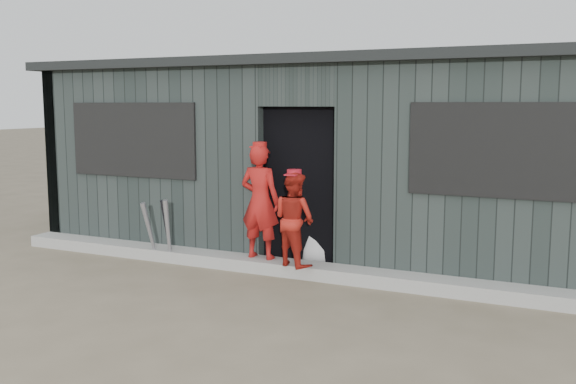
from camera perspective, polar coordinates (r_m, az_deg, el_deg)
The scene contains 9 objects.
ground at distance 6.24m, azimuth -7.11°, elevation -11.20°, with size 80.00×80.00×0.00m, color brown.
curb at distance 7.76m, azimuth 0.06°, elevation -6.77°, with size 8.00×0.36×0.15m, color gray.
bat_left at distance 8.32m, azimuth -10.62°, elevation -3.46°, with size 0.07×0.07×0.84m, color gray.
bat_mid at distance 8.48m, azimuth -12.18°, elevation -3.47°, with size 0.07×0.07×0.80m, color gray.
bat_right at distance 8.42m, azimuth -10.69°, elevation -3.37°, with size 0.07×0.07×0.85m, color black.
player_red_left at distance 7.81m, azimuth -2.50°, elevation -0.85°, with size 0.51×0.34×1.40m, color #A41614.
player_red_right at distance 7.45m, azimuth 0.55°, elevation -2.42°, with size 0.54×0.42×1.11m, color #A41D14.
player_grey_back at distance 8.00m, azimuth 3.03°, elevation -1.65°, with size 0.70×0.45×1.43m, color silver.
dugout at distance 9.09m, azimuth 4.53°, elevation 3.12°, with size 8.30×3.30×2.62m.
Camera 1 is at (3.15, -4.99, 2.03)m, focal length 40.00 mm.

